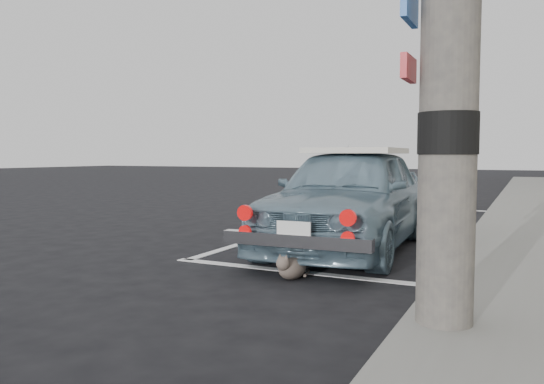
{
  "coord_description": "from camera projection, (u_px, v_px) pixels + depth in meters",
  "views": [
    {
      "loc": [
        2.5,
        -5.32,
        1.17
      ],
      "look_at": [
        -0.15,
        0.1,
        0.75
      ],
      "focal_mm": 35.0,
      "sensor_mm": 36.0,
      "label": 1
    }
  ],
  "objects": [
    {
      "name": "pline_rear",
      "position": [
        304.0,
        272.0,
        5.28
      ],
      "size": [
        3.0,
        0.12,
        0.01
      ],
      "primitive_type": "cube",
      "color": "silver",
      "rests_on": "ground"
    },
    {
      "name": "pline_front",
      "position": [
        427.0,
        209.0,
        11.55
      ],
      "size": [
        3.0,
        0.12,
        0.01
      ],
      "primitive_type": "cube",
      "color": "silver",
      "rests_on": "ground"
    },
    {
      "name": "ground",
      "position": [
        280.0,
        260.0,
        5.94
      ],
      "size": [
        80.0,
        80.0,
        0.0
      ],
      "primitive_type": "plane",
      "color": "black",
      "rests_on": "ground"
    },
    {
      "name": "cat",
      "position": [
        291.0,
        267.0,
        4.98
      ],
      "size": [
        0.28,
        0.48,
        0.26
      ],
      "rotation": [
        0.0,
        0.0,
        -0.18
      ],
      "color": "#6D6053",
      "rests_on": "ground"
    },
    {
      "name": "pline_side",
      "position": [
        307.0,
        224.0,
        9.03
      ],
      "size": [
        0.12,
        7.0,
        0.01
      ],
      "primitive_type": "cube",
      "color": "silver",
      "rests_on": "ground"
    },
    {
      "name": "retro_coupe",
      "position": [
        349.0,
        196.0,
        6.58
      ],
      "size": [
        1.69,
        3.88,
        1.3
      ],
      "rotation": [
        0.0,
        0.0,
        0.04
      ],
      "color": "slate",
      "rests_on": "ground"
    }
  ]
}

